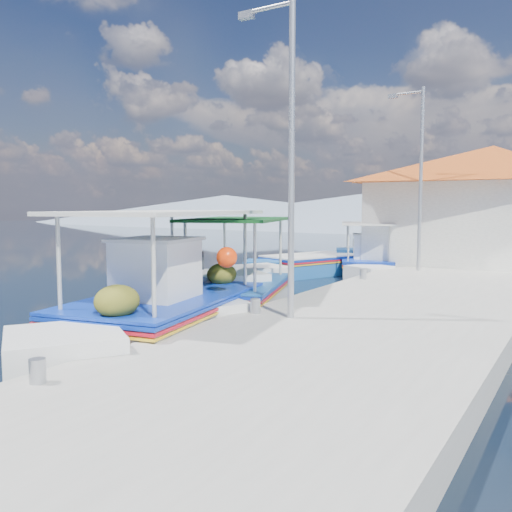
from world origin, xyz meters
The scene contains 10 objects.
ground centered at (0.00, 0.00, 0.00)m, with size 160.00×160.00×0.00m, color black.
quay centered at (5.90, 6.00, 0.25)m, with size 5.00×44.00×0.50m, color #A5A39B.
bollards centered at (3.80, 5.25, 0.65)m, with size 0.20×17.20×0.30m.
main_caique centered at (2.10, 1.35, 0.54)m, with size 3.55×8.43×2.83m.
caique_green_canopy centered at (1.96, 4.23, 0.39)m, with size 3.52×6.58×2.60m.
caique_blue_hull centered at (0.27, 11.69, 0.31)m, with size 3.43×6.04×1.15m.
caique_far centered at (2.09, 12.94, 0.41)m, with size 3.44×5.84×2.22m.
harbor_building centered at (6.20, 15.00, 2.78)m, with size 10.49×10.49×4.40m.
lamp_post_near centered at (4.51, 2.00, 3.85)m, with size 1.21×0.14×6.00m.
lamp_post_far centered at (4.51, 11.00, 3.85)m, with size 1.21×0.14×6.00m.
Camera 1 is at (9.42, -7.00, 2.64)m, focal length 37.72 mm.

